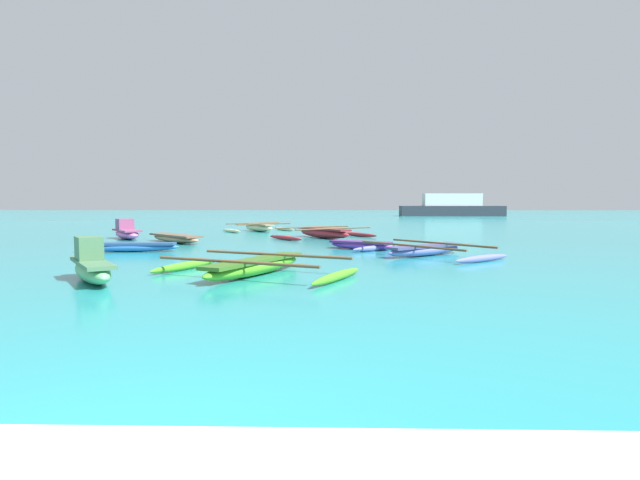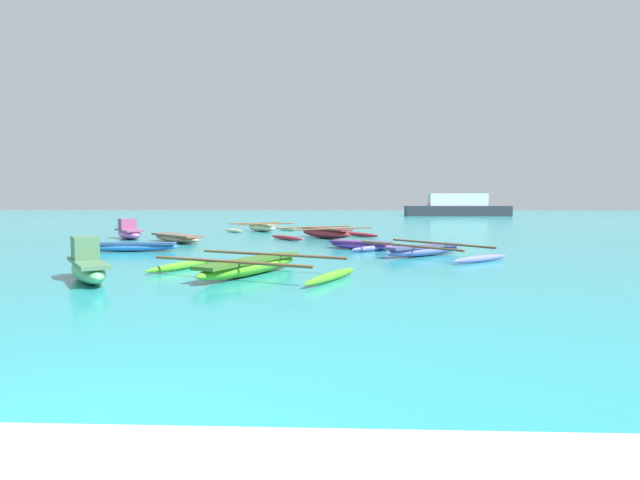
# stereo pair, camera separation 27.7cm
# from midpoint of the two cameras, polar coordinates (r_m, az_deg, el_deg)

# --- Properties ---
(moored_boat_0) EXTENTS (5.01, 4.06, 0.43)m
(moored_boat_0) POSITION_cam_midpoint_polar(r_m,az_deg,el_deg) (11.80, -8.03, -2.99)
(moored_boat_0) COLOR #4CA022
(moored_boat_0) RESTS_ON ground_plane
(moored_boat_1) EXTENTS (4.69, 4.99, 0.40)m
(moored_boat_1) POSITION_cam_midpoint_polar(r_m,az_deg,el_deg) (16.26, 11.46, -1.13)
(moored_boat_1) COLOR #6267B7
(moored_boat_1) RESTS_ON ground_plane
(moored_boat_2) EXTENTS (3.54, 0.86, 0.31)m
(moored_boat_2) POSITION_cam_midpoint_polar(r_m,az_deg,el_deg) (18.53, -21.51, -0.71)
(moored_boat_2) COLOR blue
(moored_boat_2) RESTS_ON ground_plane
(moored_boat_3) EXTENTS (2.28, 2.70, 0.94)m
(moored_boat_3) POSITION_cam_midpoint_polar(r_m,az_deg,el_deg) (25.19, -21.53, 0.87)
(moored_boat_3) COLOR pink
(moored_boat_3) RESTS_ON ground_plane
(moored_boat_4) EXTENTS (1.99, 2.51, 0.95)m
(moored_boat_4) POSITION_cam_midpoint_polar(r_m,az_deg,el_deg) (11.82, -25.26, -2.70)
(moored_boat_4) COLOR #69BC78
(moored_boat_4) RESTS_ON ground_plane
(moored_boat_5) EXTENTS (4.37, 4.06, 0.51)m
(moored_boat_5) POSITION_cam_midpoint_polar(r_m,az_deg,el_deg) (29.89, -7.29, 1.42)
(moored_boat_5) COLOR beige
(moored_boat_5) RESTS_ON ground_plane
(moored_boat_6) EXTENTS (2.46, 1.91, 0.30)m
(moored_boat_6) POSITION_cam_midpoint_polar(r_m,az_deg,el_deg) (18.20, 4.21, -0.53)
(moored_boat_6) COLOR purple
(moored_boat_6) RESTS_ON ground_plane
(moored_boat_7) EXTENTS (3.16, 3.21, 0.35)m
(moored_boat_7) POSITION_cam_midpoint_polar(r_m,az_deg,el_deg) (22.25, -16.56, 0.23)
(moored_boat_7) COLOR tan
(moored_boat_7) RESTS_ON ground_plane
(moored_boat_8) EXTENTS (5.32, 4.95, 0.53)m
(moored_boat_8) POSITION_cam_midpoint_polar(r_m,az_deg,el_deg) (23.99, 0.09, 0.81)
(moored_boat_8) COLOR #AB2731
(moored_boat_8) RESTS_ON ground_plane
(distant_ferry) EXTENTS (13.39, 2.94, 2.94)m
(distant_ferry) POSITION_cam_midpoint_polar(r_m,az_deg,el_deg) (67.78, 14.69, 3.68)
(distant_ferry) COLOR #2D333D
(distant_ferry) RESTS_ON ground_plane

